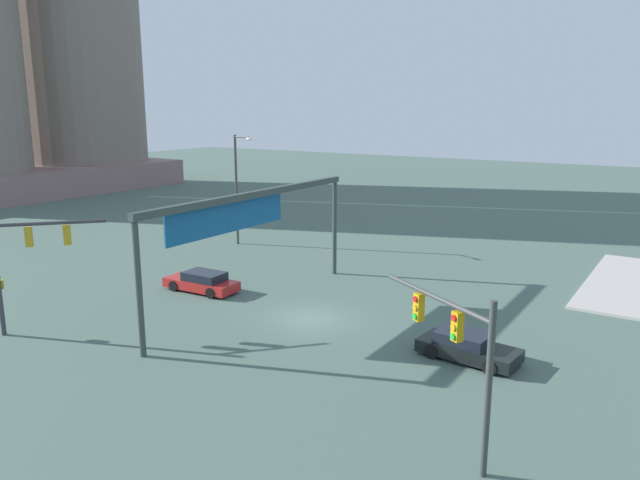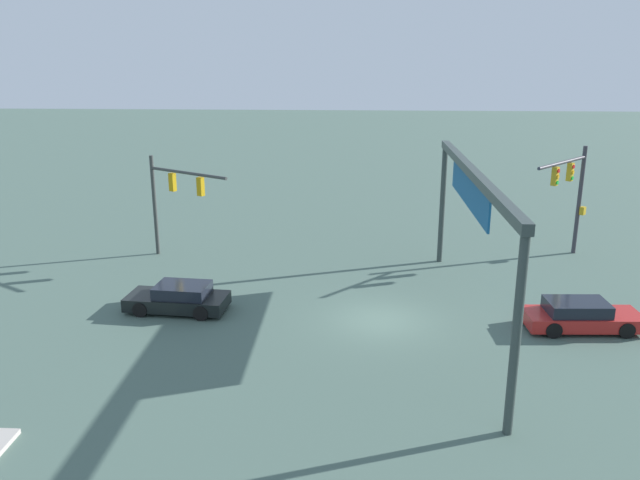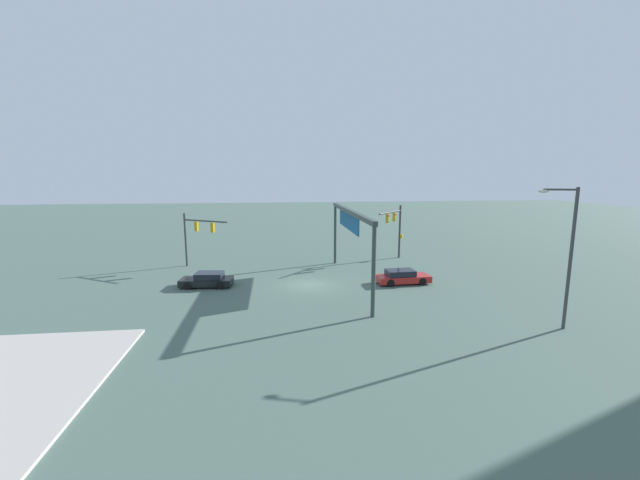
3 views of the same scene
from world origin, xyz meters
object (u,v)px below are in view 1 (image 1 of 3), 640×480
object	(u,v)px
traffic_signal_opposite_side	(458,343)
traffic_signal_near_corner	(23,254)
streetlamp_curved_arm	(238,183)
sedan_car_waiting_far	(202,282)
sedan_car_approaching	(467,347)

from	to	relation	value
traffic_signal_opposite_side	traffic_signal_near_corner	bearing A→B (deg)	34.63
traffic_signal_near_corner	streetlamp_curved_arm	distance (m)	20.84
traffic_signal_opposite_side	sedan_car_waiting_far	distance (m)	20.74
sedan_car_approaching	sedan_car_waiting_far	size ratio (longest dim) A/B	0.95
traffic_signal_near_corner	streetlamp_curved_arm	xyz separation A→B (m)	(20.41, 4.09, 1.01)
traffic_signal_opposite_side	streetlamp_curved_arm	bearing A→B (deg)	-6.07
traffic_signal_near_corner	sedan_car_waiting_far	distance (m)	10.35
traffic_signal_near_corner	traffic_signal_opposite_side	bearing A→B (deg)	-44.25
streetlamp_curved_arm	traffic_signal_opposite_side	bearing A→B (deg)	-21.72
sedan_car_approaching	traffic_signal_near_corner	bearing A→B (deg)	-150.96
traffic_signal_near_corner	sedan_car_approaching	size ratio (longest dim) A/B	1.34
streetlamp_curved_arm	sedan_car_waiting_far	bearing A→B (deg)	-44.09
traffic_signal_near_corner	sedan_car_waiting_far	xyz separation A→B (m)	(9.51, -2.29, -3.38)
traffic_signal_opposite_side	sedan_car_approaching	bearing A→B (deg)	-42.59
traffic_signal_opposite_side	streetlamp_curved_arm	world-z (taller)	streetlamp_curved_arm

